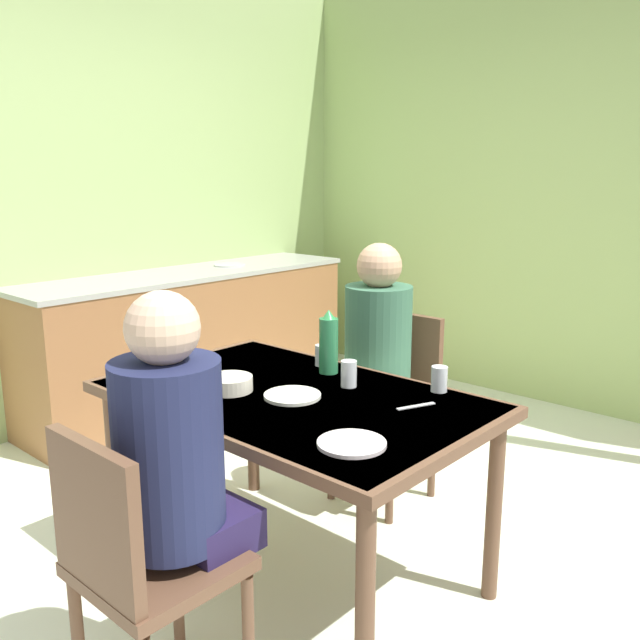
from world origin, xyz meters
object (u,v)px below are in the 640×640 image
Objects in this scene: chair_near_diner at (136,561)px; person_far_diner at (376,341)px; kitchen_counter at (192,339)px; chair_far_diner at (392,394)px; person_near_diner at (173,447)px; water_bottle_green_near at (329,344)px; serving_bowl_center at (230,384)px; dining_table at (293,412)px.

person_far_diner reaches higher than chair_near_diner.
kitchen_counter is 2.98× the size of person_far_diner.
chair_far_diner is (-0.30, 1.59, 0.00)m from chair_near_diner.
kitchen_counter is 2.60m from person_near_diner.
serving_bowl_center is (-0.12, -0.42, -0.09)m from water_bottle_green_near.
person_far_diner is (1.72, -0.28, 0.33)m from kitchen_counter.
person_far_diner is (-0.12, 0.66, 0.12)m from dining_table.
serving_bowl_center is (1.65, -1.07, 0.31)m from kitchen_counter.
kitchen_counter is 2.98× the size of person_near_diner.
chair_near_diner is at bearing -60.25° from serving_bowl_center.
chair_far_diner is 0.97m from serving_bowl_center.
person_near_diner is 1.00× the size of person_far_diner.
chair_near_diner is at bearing 100.81° from chair_far_diner.
chair_far_diner is at bearing 95.10° from water_bottle_green_near.
kitchen_counter is at bearing 147.01° from serving_bowl_center.
chair_near_diner is 1.13× the size of person_far_diner.
chair_near_diner is 1.16m from water_bottle_green_near.
water_bottle_green_near is at bearing 105.31° from person_near_diner.
chair_far_diner is 3.37× the size of water_bottle_green_near.
dining_table is 5.45× the size of water_bottle_green_near.
kitchen_counter is 2.63× the size of chair_far_diner.
water_bottle_green_near reaches higher than chair_near_diner.
chair_far_diner is at bearing 100.81° from chair_near_diner.
person_far_diner is at bearing 96.95° from water_bottle_green_near.
person_near_diner is at bearing -74.69° from water_bottle_green_near.
person_near_diner is (0.18, -0.66, 0.12)m from dining_table.
serving_bowl_center reaches higher than dining_table.
serving_bowl_center is at bearing 125.78° from person_near_diner.
serving_bowl_center is at bearing -145.15° from dining_table.
kitchen_counter reaches higher than chair_near_diner.
kitchen_counter is 2.63× the size of chair_near_diner.
dining_table is 0.25m from serving_bowl_center.
person_far_diner is at bearing 84.67° from serving_bowl_center.
person_near_diner reaches higher than water_bottle_green_near.
person_near_diner is 1.35m from person_far_diner.
person_near_diner is (0.30, -1.45, 0.28)m from chair_far_diner.
kitchen_counter is at bearing 159.71° from water_bottle_green_near.
chair_far_diner reaches higher than serving_bowl_center.
dining_table is at bearing 34.85° from serving_bowl_center.
water_bottle_green_near is (-0.07, 0.28, 0.19)m from dining_table.
chair_far_diner is 0.62m from water_bottle_green_near.
water_bottle_green_near is (0.05, -0.37, 0.07)m from person_far_diner.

